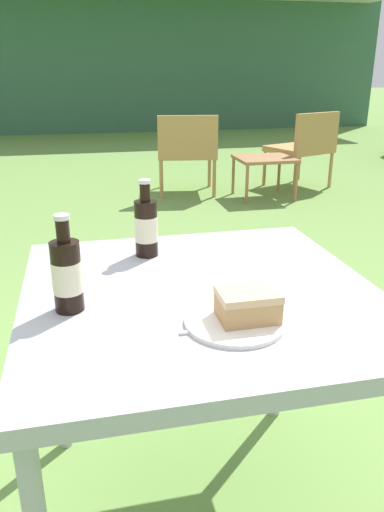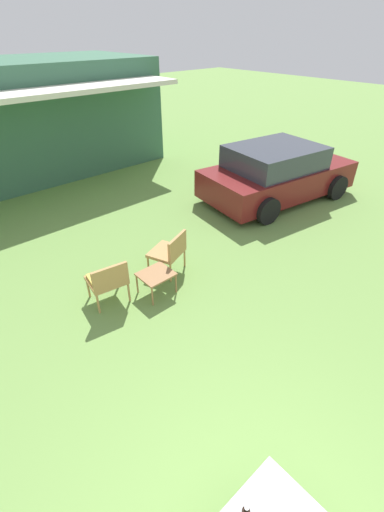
% 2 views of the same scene
% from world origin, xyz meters
% --- Properties ---
extents(cabin_building, '(10.88, 5.04, 3.10)m').
position_xyz_m(cabin_building, '(0.69, 11.23, 1.56)').
color(cabin_building, '#38664C').
rests_on(cabin_building, ground_plane).
extents(wicker_chair_cushioned, '(0.66, 0.61, 0.80)m').
position_xyz_m(wicker_chair_cushioned, '(0.81, 3.94, 0.47)').
color(wicker_chair_cushioned, '#B2844C').
rests_on(wicker_chair_cushioned, ground_plane).
extents(wicker_chair_plain, '(0.74, 0.71, 0.80)m').
position_xyz_m(wicker_chair_plain, '(2.09, 3.92, 0.47)').
color(wicker_chair_plain, '#B2844C').
rests_on(wicker_chair_plain, ground_plane).
extents(garden_side_table, '(0.55, 0.49, 0.41)m').
position_xyz_m(garden_side_table, '(1.52, 3.59, 0.36)').
color(garden_side_table, '#996B42').
rests_on(garden_side_table, ground_plane).
extents(patio_table, '(0.85, 0.85, 0.73)m').
position_xyz_m(patio_table, '(0.00, 0.00, 0.66)').
color(patio_table, '#9EA3A8').
rests_on(patio_table, ground_plane).
extents(cake_on_plate, '(0.21, 0.21, 0.07)m').
position_xyz_m(cake_on_plate, '(0.04, -0.18, 0.76)').
color(cake_on_plate, white).
rests_on(cake_on_plate, patio_table).
extents(cola_bottle_near, '(0.07, 0.07, 0.22)m').
position_xyz_m(cola_bottle_near, '(-0.10, 0.27, 0.81)').
color(cola_bottle_near, black).
rests_on(cola_bottle_near, patio_table).
extents(cola_bottle_far, '(0.07, 0.07, 0.22)m').
position_xyz_m(cola_bottle_far, '(-0.31, -0.04, 0.81)').
color(cola_bottle_far, black).
rests_on(cola_bottle_far, patio_table).
extents(fork, '(0.16, 0.01, 0.01)m').
position_xyz_m(fork, '(-0.01, -0.20, 0.73)').
color(fork, silver).
rests_on(fork, patio_table).
extents(loose_bottle_cap, '(0.03, 0.03, 0.01)m').
position_xyz_m(loose_bottle_cap, '(0.05, -0.00, 0.73)').
color(loose_bottle_cap, silver).
rests_on(loose_bottle_cap, patio_table).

